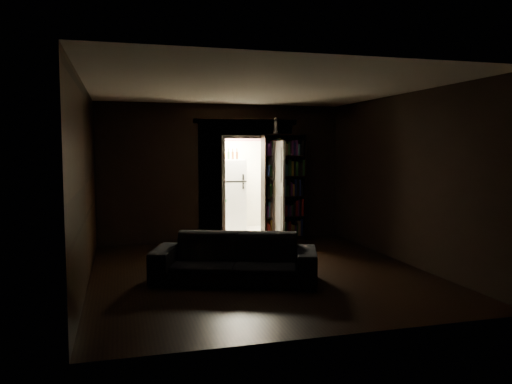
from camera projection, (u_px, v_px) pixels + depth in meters
ground at (259, 272)px, 7.69m from camera, size 5.50×5.50×0.00m
room_walls at (241, 161)px, 8.57m from camera, size 5.02×5.61×2.84m
kitchen_alcove at (234, 179)px, 11.43m from camera, size 2.20×1.80×2.60m
sofa at (235, 251)px, 7.10m from camera, size 2.51×1.71×0.89m
bookshelf at (284, 187)px, 10.37m from camera, size 0.95×0.50×2.20m
refrigerator at (228, 194)px, 11.67m from camera, size 0.81×0.76×1.65m
door at (276, 192)px, 10.08m from camera, size 0.12×0.85×2.05m
figurine at (276, 126)px, 10.25m from camera, size 0.14×0.14×0.33m
bottles at (226, 154)px, 11.50m from camera, size 0.61×0.25×0.25m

